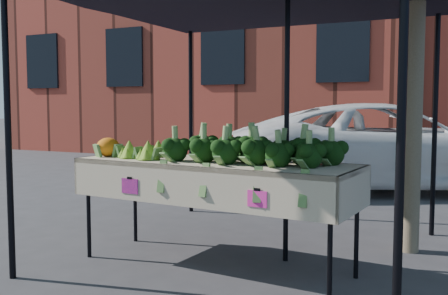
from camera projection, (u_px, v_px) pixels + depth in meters
ground at (188, 264)px, 4.46m from camera, size 90.00×90.00×0.00m
table at (214, 214)px, 4.34m from camera, size 2.46×1.00×0.90m
canopy at (253, 105)px, 4.67m from camera, size 3.16×3.16×2.74m
broccoli_heap at (251, 146)px, 4.18m from camera, size 1.48×0.58×0.28m
romanesco_cluster at (146, 146)px, 4.57m from camera, size 0.44×0.48×0.21m
cauliflower_pair at (108, 146)px, 4.71m from camera, size 0.21×0.21×0.19m
vehicle at (389, 33)px, 8.33m from camera, size 2.26×2.71×5.07m
building_left at (234, 11)px, 17.04m from camera, size 12.00×8.00×9.00m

